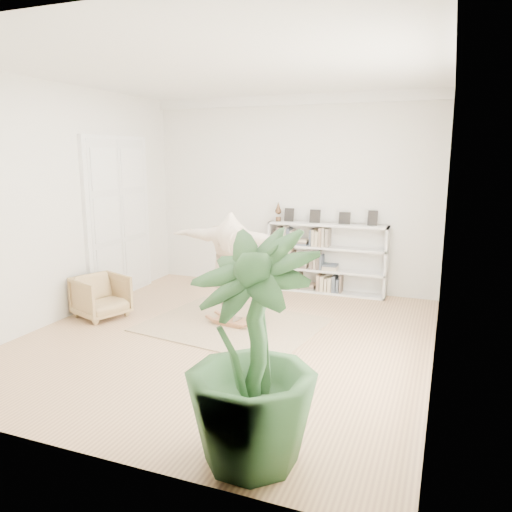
{
  "coord_description": "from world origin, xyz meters",
  "views": [
    {
      "loc": [
        2.8,
        -6.08,
        2.55
      ],
      "look_at": [
        0.28,
        0.4,
        1.12
      ],
      "focal_mm": 35.0,
      "sensor_mm": 36.0,
      "label": 1
    }
  ],
  "objects_px": {
    "armchair": "(101,297)",
    "bookshelf": "(326,259)",
    "rocker_board": "(233,321)",
    "person": "(232,264)",
    "houseplant": "(251,351)"
  },
  "relations": [
    {
      "from": "bookshelf",
      "to": "armchair",
      "type": "xyz_separation_m",
      "value": [
        -2.98,
        -2.71,
        -0.3
      ]
    },
    {
      "from": "rocker_board",
      "to": "houseplant",
      "type": "height_order",
      "value": "houseplant"
    },
    {
      "from": "bookshelf",
      "to": "person",
      "type": "relative_size",
      "value": 1.1
    },
    {
      "from": "armchair",
      "to": "houseplant",
      "type": "bearing_deg",
      "value": -105.89
    },
    {
      "from": "rocker_board",
      "to": "houseplant",
      "type": "relative_size",
      "value": 0.3
    },
    {
      "from": "bookshelf",
      "to": "rocker_board",
      "type": "xyz_separation_m",
      "value": [
        -0.87,
        -2.32,
        -0.56
      ]
    },
    {
      "from": "rocker_board",
      "to": "houseplant",
      "type": "bearing_deg",
      "value": -55.11
    },
    {
      "from": "bookshelf",
      "to": "person",
      "type": "height_order",
      "value": "person"
    },
    {
      "from": "armchair",
      "to": "bookshelf",
      "type": "bearing_deg",
      "value": -27.35
    },
    {
      "from": "bookshelf",
      "to": "armchair",
      "type": "height_order",
      "value": "bookshelf"
    },
    {
      "from": "bookshelf",
      "to": "person",
      "type": "xyz_separation_m",
      "value": [
        -0.87,
        -2.32,
        0.32
      ]
    },
    {
      "from": "rocker_board",
      "to": "person",
      "type": "xyz_separation_m",
      "value": [
        0.0,
        0.0,
        0.88
      ]
    },
    {
      "from": "person",
      "to": "houseplant",
      "type": "distance_m",
      "value": 3.4
    },
    {
      "from": "bookshelf",
      "to": "armchair",
      "type": "bearing_deg",
      "value": -137.73
    },
    {
      "from": "rocker_board",
      "to": "person",
      "type": "bearing_deg",
      "value": 84.34
    }
  ]
}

